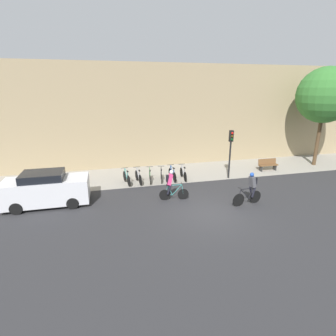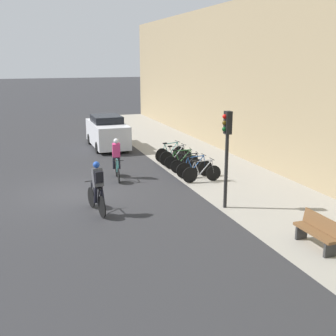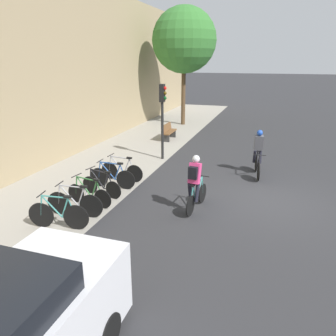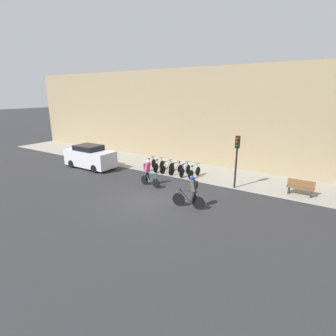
{
  "view_description": "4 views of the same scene",
  "coord_description": "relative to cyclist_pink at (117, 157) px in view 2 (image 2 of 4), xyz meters",
  "views": [
    {
      "loc": [
        -4.88,
        -11.1,
        6.02
      ],
      "look_at": [
        -1.37,
        3.17,
        1.55
      ],
      "focal_mm": 28.0,
      "sensor_mm": 36.0,
      "label": 1
    },
    {
      "loc": [
        15.74,
        -1.72,
        5.03
      ],
      "look_at": [
        1.41,
        3.38,
        1.05
      ],
      "focal_mm": 45.0,
      "sensor_mm": 36.0,
      "label": 2
    },
    {
      "loc": [
        -10.26,
        0.02,
        4.38
      ],
      "look_at": [
        -0.41,
        3.26,
        0.91
      ],
      "focal_mm": 35.0,
      "sensor_mm": 36.0,
      "label": 3
    },
    {
      "loc": [
        8.39,
        -10.86,
        5.83
      ],
      "look_at": [
        -0.75,
        3.32,
        1.02
      ],
      "focal_mm": 28.0,
      "sensor_mm": 36.0,
      "label": 4
    }
  ],
  "objects": [
    {
      "name": "cyclist_pink",
      "position": [
        0.0,
        0.0,
        0.0
      ],
      "size": [
        1.66,
        0.5,
        1.75
      ],
      "color": "black",
      "rests_on": "ground"
    },
    {
      "name": "parked_bike_5",
      "position": [
        1.71,
        3.23,
        -0.55
      ],
      "size": [
        0.46,
        1.72,
        0.97
      ],
      "color": "black",
      "rests_on": "ground"
    },
    {
      "name": "traffic_light_pole",
      "position": [
        4.87,
        2.69,
        1.38
      ],
      "size": [
        0.26,
        0.3,
        3.35
      ],
      "color": "black",
      "rests_on": "ground"
    },
    {
      "name": "kerb_strip",
      "position": [
        1.48,
        4.68,
        -0.94
      ],
      "size": [
        44.0,
        4.5,
        0.01
      ],
      "primitive_type": "cube",
      "color": "gray",
      "rests_on": "ground"
    },
    {
      "name": "parked_bike_2",
      "position": [
        -0.62,
        3.23,
        -0.56
      ],
      "size": [
        0.46,
        1.64,
        0.94
      ],
      "color": "black",
      "rests_on": "ground"
    },
    {
      "name": "cyclist_grey",
      "position": [
        4.0,
        -1.55,
        -0.0
      ],
      "size": [
        1.8,
        0.52,
        1.8
      ],
      "color": "black",
      "rests_on": "ground"
    },
    {
      "name": "parked_bike_4",
      "position": [
        0.94,
        3.23,
        -0.54
      ],
      "size": [
        0.46,
        1.72,
        0.98
      ],
      "color": "black",
      "rests_on": "ground"
    },
    {
      "name": "parked_bike_1",
      "position": [
        -1.39,
        3.23,
        -0.53
      ],
      "size": [
        0.46,
        1.72,
        0.99
      ],
      "color": "black",
      "rests_on": "ground"
    },
    {
      "name": "parked_bike_3",
      "position": [
        0.16,
        3.23,
        -0.57
      ],
      "size": [
        0.47,
        1.57,
        0.94
      ],
      "color": "black",
      "rests_on": "ground"
    },
    {
      "name": "building_facade",
      "position": [
        1.48,
        7.23,
        2.99
      ],
      "size": [
        44.0,
        0.6,
        7.88
      ],
      "primitive_type": "cube",
      "color": "#9E8966",
      "rests_on": "ground"
    },
    {
      "name": "parked_bike_0",
      "position": [
        -2.17,
        3.23,
        -0.53
      ],
      "size": [
        0.47,
        1.69,
        0.99
      ],
      "color": "black",
      "rests_on": "ground"
    },
    {
      "name": "parked_car",
      "position": [
        -6.58,
        0.95,
        -0.05
      ],
      "size": [
        4.3,
        1.84,
        1.85
      ],
      "color": "silver",
      "rests_on": "ground"
    },
    {
      "name": "bench",
      "position": [
        8.56,
        3.61,
        -0.48
      ],
      "size": [
        1.5,
        0.44,
        0.89
      ],
      "color": "brown",
      "rests_on": "ground"
    },
    {
      "name": "ground",
      "position": [
        1.48,
        -2.07,
        -0.95
      ],
      "size": [
        200.0,
        200.0,
        0.0
      ],
      "primitive_type": "plane",
      "color": "#2B2B2D"
    }
  ]
}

